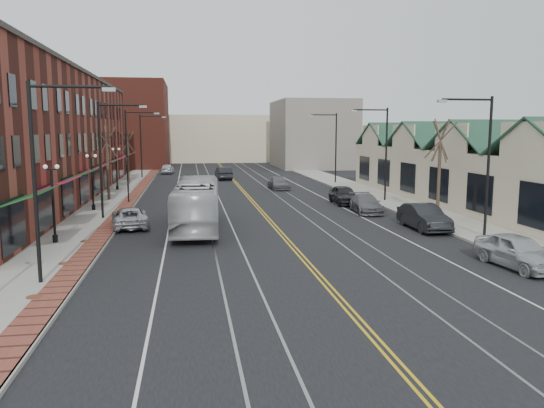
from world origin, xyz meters
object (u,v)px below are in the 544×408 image
object	(u,v)px
parked_car_b	(424,217)
parked_car_d	(344,195)
transit_bus	(197,204)
parked_car_a	(518,251)
parked_suv	(130,218)
parked_car_c	(366,204)

from	to	relation	value
parked_car_b	parked_car_d	world-z (taller)	parked_car_b
transit_bus	parked_car_a	distance (m)	18.69
parked_suv	parked_car_d	world-z (taller)	parked_car_d
parked_car_b	parked_car_d	distance (m)	12.14
parked_car_c	parked_car_d	world-z (taller)	parked_car_d
parked_suv	parked_car_a	xyz separation A→B (m)	(18.60, -13.06, 0.12)
parked_car_d	transit_bus	bearing A→B (deg)	-141.38
parked_suv	parked_car_a	distance (m)	22.73
parked_suv	parked_car_d	xyz separation A→B (m)	(16.80, 8.45, 0.12)
parked_suv	parked_car_b	distance (m)	18.78
transit_bus	parked_suv	xyz separation A→B (m)	(-4.30, 1.04, -0.91)
transit_bus	parked_car_d	world-z (taller)	transit_bus
parked_suv	parked_car_c	size ratio (longest dim) A/B	1.01
parked_car_c	parked_suv	bearing A→B (deg)	-162.89
parked_suv	parked_car_b	world-z (taller)	parked_car_b
parked_suv	parked_car_a	size ratio (longest dim) A/B	1.04
parked_car_c	parked_car_d	xyz separation A→B (m)	(-0.30, 4.81, 0.10)
parked_suv	parked_car_c	bearing A→B (deg)	-175.87
parked_car_d	parked_suv	bearing A→B (deg)	-151.90
parked_car_b	parked_car_c	bearing A→B (deg)	100.72
parked_car_b	parked_car_c	xyz separation A→B (m)	(-1.34, 7.23, -0.12)
parked_car_a	parked_car_c	bearing A→B (deg)	89.29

